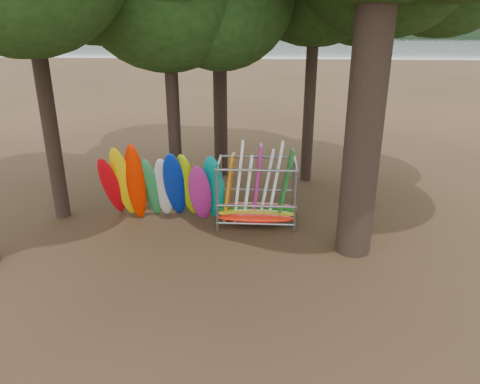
{
  "coord_description": "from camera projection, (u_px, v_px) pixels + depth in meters",
  "views": [
    {
      "loc": [
        1.48,
        -12.96,
        7.1
      ],
      "look_at": [
        0.62,
        1.5,
        1.4
      ],
      "focal_mm": 35.0,
      "sensor_mm": 36.0,
      "label": 1
    }
  ],
  "objects": [
    {
      "name": "storage_rack",
      "position": [
        257.0,
        195.0,
        16.26
      ],
      "size": [
        2.93,
        1.56,
        2.89
      ],
      "color": "gray",
      "rests_on": "ground"
    },
    {
      "name": "kayak_row",
      "position": [
        162.0,
        187.0,
        16.17
      ],
      "size": [
        4.31,
        2.06,
        3.17
      ],
      "color": "red",
      "rests_on": "ground"
    },
    {
      "name": "far_shore",
      "position": [
        264.0,
        30.0,
        116.15
      ],
      "size": [
        160.0,
        4.0,
        4.0
      ],
      "primitive_type": "cube",
      "color": "black",
      "rests_on": "ground"
    },
    {
      "name": "lake",
      "position": [
        259.0,
        59.0,
        70.45
      ],
      "size": [
        160.0,
        160.0,
        0.0
      ],
      "primitive_type": "plane",
      "color": "gray",
      "rests_on": "ground"
    },
    {
      "name": "ground",
      "position": [
        218.0,
        250.0,
        14.72
      ],
      "size": [
        120.0,
        120.0,
        0.0
      ],
      "primitive_type": "plane",
      "color": "#47331E",
      "rests_on": "ground"
    }
  ]
}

